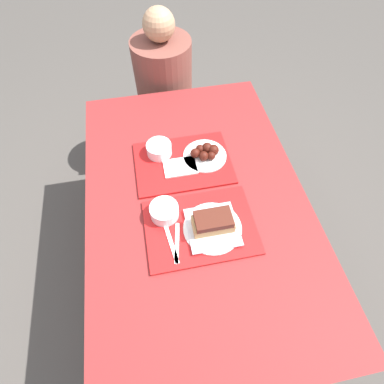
% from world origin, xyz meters
% --- Properties ---
extents(ground_plane, '(12.00, 12.00, 0.00)m').
position_xyz_m(ground_plane, '(0.00, 0.00, 0.00)').
color(ground_plane, '#4C4742').
extents(picnic_table, '(0.95, 1.49, 0.76)m').
position_xyz_m(picnic_table, '(0.00, 0.00, 0.66)').
color(picnic_table, maroon).
rests_on(picnic_table, ground_plane).
extents(picnic_bench_far, '(0.90, 0.28, 0.43)m').
position_xyz_m(picnic_bench_far, '(0.00, 0.96, 0.37)').
color(picnic_bench_far, maroon).
rests_on(picnic_bench_far, ground_plane).
extents(tray_near, '(0.44, 0.32, 0.01)m').
position_xyz_m(tray_near, '(-0.01, -0.14, 0.76)').
color(tray_near, red).
rests_on(tray_near, picnic_table).
extents(tray_far, '(0.44, 0.32, 0.01)m').
position_xyz_m(tray_far, '(-0.02, 0.20, 0.76)').
color(tray_far, red).
rests_on(tray_far, picnic_table).
extents(bowl_coleslaw_near, '(0.12, 0.12, 0.06)m').
position_xyz_m(bowl_coleslaw_near, '(-0.15, -0.06, 0.80)').
color(bowl_coleslaw_near, white).
rests_on(bowl_coleslaw_near, tray_near).
extents(brisket_sandwich_plate, '(0.23, 0.23, 0.09)m').
position_xyz_m(brisket_sandwich_plate, '(0.03, -0.16, 0.80)').
color(brisket_sandwich_plate, white).
rests_on(brisket_sandwich_plate, tray_near).
extents(plastic_fork_near, '(0.04, 0.17, 0.00)m').
position_xyz_m(plastic_fork_near, '(-0.14, -0.20, 0.77)').
color(plastic_fork_near, white).
rests_on(plastic_fork_near, tray_near).
extents(plastic_knife_near, '(0.05, 0.17, 0.00)m').
position_xyz_m(plastic_knife_near, '(-0.12, -0.20, 0.77)').
color(plastic_knife_near, white).
rests_on(plastic_knife_near, tray_near).
extents(bowl_coleslaw_far, '(0.12, 0.12, 0.06)m').
position_xyz_m(bowl_coleslaw_far, '(-0.12, 0.28, 0.80)').
color(bowl_coleslaw_far, white).
rests_on(bowl_coleslaw_far, tray_far).
extents(wings_plate_far, '(0.20, 0.20, 0.06)m').
position_xyz_m(wings_plate_far, '(0.09, 0.22, 0.79)').
color(wings_plate_far, white).
rests_on(wings_plate_far, tray_far).
extents(napkin_far, '(0.15, 0.10, 0.01)m').
position_xyz_m(napkin_far, '(-0.04, 0.17, 0.77)').
color(napkin_far, white).
rests_on(napkin_far, tray_far).
extents(person_seated_across, '(0.35, 0.35, 0.68)m').
position_xyz_m(person_seated_across, '(-0.01, 0.96, 0.71)').
color(person_seated_across, brown).
rests_on(person_seated_across, picnic_bench_far).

